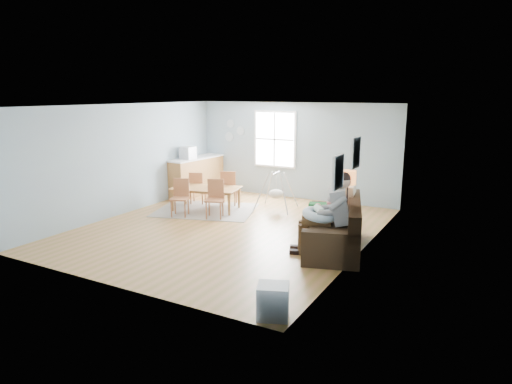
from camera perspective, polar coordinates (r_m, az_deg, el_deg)
The scene contains 22 objects.
room at distance 9.79m, azimuth -3.55°, elevation 9.13°, with size 8.40×9.40×3.90m.
window at distance 13.16m, azimuth 2.38°, elevation 6.60°, with size 1.32×0.08×1.62m.
pictures at distance 7.64m, azimuth 11.32°, elevation 3.69°, with size 0.05×1.34×0.74m.
wall_plates at distance 13.82m, azimuth -2.86°, elevation 7.62°, with size 0.67×0.02×0.66m.
sofa at distance 9.00m, azimuth 10.03°, elevation -4.86°, with size 1.65×2.52×0.94m.
green_throw at distance 9.68m, azimuth 9.69°, elevation -2.00°, with size 1.06×0.85×0.04m, color #12511C.
beige_pillow at distance 9.45m, azimuth 11.73°, elevation -0.82°, with size 0.16×0.56×0.56m, color #BBAD8E.
father at distance 8.55m, azimuth 9.12°, elevation -2.30°, with size 1.19×0.81×1.56m.
nursing_pillow at distance 8.58m, azimuth 7.90°, elevation -2.82°, with size 0.64×0.64×0.17m, color silver.
infant at distance 8.59m, azimuth 7.88°, elevation -2.16°, with size 0.32×0.41×0.16m.
toddler at distance 9.09m, azimuth 9.64°, elevation -1.60°, with size 0.65×0.46×0.96m.
floor_lamp at distance 8.94m, azimuth 11.39°, elevation 0.99°, with size 0.30×0.30×1.50m.
storage_cube at distance 6.28m, azimuth 2.06°, elevation -13.47°, with size 0.53×0.50×0.47m.
rug at distance 11.81m, azimuth -6.26°, elevation -2.25°, with size 2.45×1.86×0.01m, color gray.
dining_table at distance 11.74m, azimuth -6.29°, elevation -0.87°, with size 1.69×0.94×0.59m, color #996232.
chair_sw at distance 11.28m, azimuth -9.43°, elevation -0.36°, with size 0.54×0.54×0.91m.
chair_se at distance 11.00m, azimuth -5.13°, elevation -0.52°, with size 0.55×0.55×0.93m.
chair_nw at distance 12.39m, azimuth -7.38°, elevation 0.74°, with size 0.51×0.51×0.88m.
chair_ne at distance 12.12m, azimuth -3.43°, elevation 0.77°, with size 0.56×0.56×0.94m.
counter at distance 13.58m, azimuth -7.46°, elevation 2.04°, with size 0.72×2.01×1.11m.
monitor at distance 13.18m, azimuth -8.55°, elevation 4.88°, with size 0.39×0.37×0.35m.
baby_swing at distance 11.70m, azimuth 2.53°, elevation -0.18°, with size 1.07×1.09×0.96m.
Camera 1 is at (5.22, -8.26, 2.97)m, focal length 32.00 mm.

